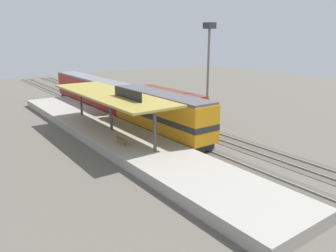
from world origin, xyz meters
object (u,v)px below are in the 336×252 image
(passenger_carriage_single, at_px, (91,91))
(person_waiting, at_px, (110,112))
(platform_bench, at_px, (121,140))
(locomotive, at_px, (161,114))
(freight_car, at_px, (168,104))
(light_mast, at_px, (209,52))

(passenger_carriage_single, relative_size, person_waiting, 11.70)
(platform_bench, height_order, locomotive, locomotive)
(freight_car, xyz_separation_m, light_mast, (3.20, -3.67, 6.43))
(person_waiting, bearing_deg, locomotive, -65.80)
(platform_bench, relative_size, locomotive, 0.12)
(platform_bench, height_order, passenger_carriage_single, passenger_carriage_single)
(light_mast, relative_size, person_waiting, 6.84)
(light_mast, bearing_deg, passenger_carriage_single, 115.14)
(passenger_carriage_single, height_order, freight_car, passenger_carriage_single)
(locomotive, relative_size, passenger_carriage_single, 0.72)
(platform_bench, relative_size, light_mast, 0.15)
(platform_bench, xyz_separation_m, passenger_carriage_single, (6.00, 20.50, 0.97))
(locomotive, xyz_separation_m, passenger_carriage_single, (0.00, 18.00, -0.10))
(light_mast, bearing_deg, platform_bench, -164.31)
(freight_car, bearing_deg, light_mast, -48.93)
(passenger_carriage_single, height_order, light_mast, light_mast)
(locomotive, bearing_deg, light_mast, 10.03)
(locomotive, bearing_deg, platform_bench, -157.41)
(locomotive, xyz_separation_m, light_mast, (7.80, 1.38, 5.99))
(freight_car, distance_m, person_waiting, 7.45)
(passenger_carriage_single, relative_size, freight_car, 1.67)
(platform_bench, height_order, light_mast, light_mast)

